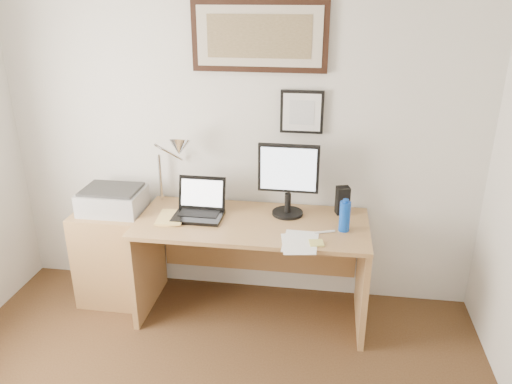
% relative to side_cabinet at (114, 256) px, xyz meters
% --- Properties ---
extents(wall_back, '(3.50, 0.02, 2.50)m').
position_rel_side_cabinet_xyz_m(wall_back, '(0.92, 0.32, 0.89)').
color(wall_back, silver).
rests_on(wall_back, ground).
extents(side_cabinet, '(0.50, 0.40, 0.73)m').
position_rel_side_cabinet_xyz_m(side_cabinet, '(0.00, 0.00, 0.00)').
color(side_cabinet, '#996E40').
rests_on(side_cabinet, floor).
extents(water_bottle, '(0.07, 0.07, 0.21)m').
position_rel_side_cabinet_xyz_m(water_bottle, '(1.70, -0.10, 0.49)').
color(water_bottle, '#0D41B3').
rests_on(water_bottle, desk).
extents(bottle_cap, '(0.04, 0.04, 0.02)m').
position_rel_side_cabinet_xyz_m(bottle_cap, '(1.70, -0.10, 0.60)').
color(bottle_cap, '#0D41B3').
rests_on(bottle_cap, water_bottle).
extents(speaker, '(0.11, 0.10, 0.20)m').
position_rel_side_cabinet_xyz_m(speaker, '(1.69, 0.18, 0.49)').
color(speaker, black).
rests_on(speaker, desk).
extents(paper_sheet_a, '(0.24, 0.31, 0.00)m').
position_rel_side_cabinet_xyz_m(paper_sheet_a, '(1.41, -0.33, 0.39)').
color(paper_sheet_a, white).
rests_on(paper_sheet_a, desk).
extents(paper_sheet_b, '(0.22, 0.31, 0.00)m').
position_rel_side_cabinet_xyz_m(paper_sheet_b, '(1.42, -0.30, 0.39)').
color(paper_sheet_b, white).
rests_on(paper_sheet_b, desk).
extents(sticky_pad, '(0.10, 0.10, 0.01)m').
position_rel_side_cabinet_xyz_m(sticky_pad, '(1.52, -0.31, 0.39)').
color(sticky_pad, '#D6CE65').
rests_on(sticky_pad, desk).
extents(marker_pen, '(0.14, 0.06, 0.02)m').
position_rel_side_cabinet_xyz_m(marker_pen, '(1.57, -0.15, 0.39)').
color(marker_pen, white).
rests_on(marker_pen, desk).
extents(book, '(0.20, 0.27, 0.02)m').
position_rel_side_cabinet_xyz_m(book, '(0.41, -0.10, 0.39)').
color(book, '#E6C16C').
rests_on(book, desk).
extents(desk, '(1.60, 0.70, 0.75)m').
position_rel_side_cabinet_xyz_m(desk, '(1.07, 0.04, 0.15)').
color(desk, '#996E40').
rests_on(desk, floor).
extents(laptop, '(0.34, 0.30, 0.26)m').
position_rel_side_cabinet_xyz_m(laptop, '(0.69, -0.00, 0.44)').
color(laptop, black).
rests_on(laptop, desk).
extents(lcd_monitor, '(0.42, 0.22, 0.52)m').
position_rel_side_cabinet_xyz_m(lcd_monitor, '(1.30, 0.10, 0.68)').
color(lcd_monitor, black).
rests_on(lcd_monitor, desk).
extents(printer, '(0.44, 0.34, 0.18)m').
position_rel_side_cabinet_xyz_m(printer, '(0.03, 0.03, 0.45)').
color(printer, '#A3A3A6').
rests_on(printer, side_cabinet).
extents(desk_lamp, '(0.29, 0.27, 0.53)m').
position_rel_side_cabinet_xyz_m(desk_lamp, '(0.51, 0.13, 0.82)').
color(desk_lamp, silver).
rests_on(desk_lamp, desk).
extents(picture_large, '(0.92, 0.04, 0.47)m').
position_rel_side_cabinet_xyz_m(picture_large, '(1.07, 0.29, 1.59)').
color(picture_large, black).
rests_on(picture_large, wall_back).
extents(picture_small, '(0.30, 0.03, 0.30)m').
position_rel_side_cabinet_xyz_m(picture_small, '(1.37, 0.29, 1.09)').
color(picture_small, black).
rests_on(picture_small, wall_back).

